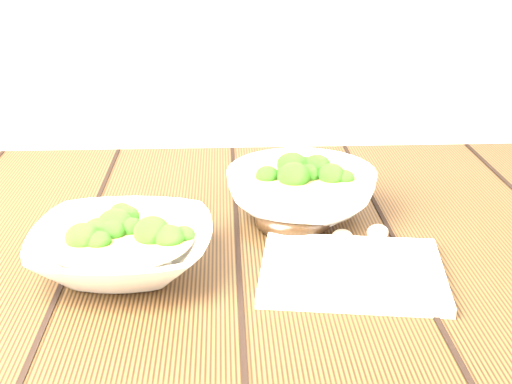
# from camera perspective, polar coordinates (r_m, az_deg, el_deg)

# --- Properties ---
(table) EXTENTS (1.20, 0.80, 0.75)m
(table) POSITION_cam_1_polar(r_m,az_deg,el_deg) (0.95, -0.17, -10.79)
(table) COLOR #33200E
(table) RESTS_ON ground
(soup_bowl_front) EXTENTS (0.22, 0.22, 0.06)m
(soup_bowl_front) POSITION_cam_1_polar(r_m,az_deg,el_deg) (0.84, -10.65, -4.36)
(soup_bowl_front) COLOR white
(soup_bowl_front) RESTS_ON table
(soup_bowl_back) EXTENTS (0.26, 0.26, 0.07)m
(soup_bowl_back) POSITION_cam_1_polar(r_m,az_deg,el_deg) (0.97, 3.63, 0.15)
(soup_bowl_back) COLOR white
(soup_bowl_back) RESTS_ON table
(trivet) EXTENTS (0.13, 0.13, 0.02)m
(trivet) POSITION_cam_1_polar(r_m,az_deg,el_deg) (0.94, 2.98, -2.17)
(trivet) COLOR black
(trivet) RESTS_ON table
(napkin) EXTENTS (0.23, 0.20, 0.01)m
(napkin) POSITION_cam_1_polar(r_m,az_deg,el_deg) (0.83, 7.69, -6.30)
(napkin) COLOR beige
(napkin) RESTS_ON table
(spoon_left) EXTENTS (0.05, 0.17, 0.01)m
(spoon_left) POSITION_cam_1_polar(r_m,az_deg,el_deg) (0.86, 6.84, -4.56)
(spoon_left) COLOR #AFAB9A
(spoon_left) RESTS_ON napkin
(spoon_right) EXTENTS (0.06, 0.17, 0.01)m
(spoon_right) POSITION_cam_1_polar(r_m,az_deg,el_deg) (0.88, 9.54, -4.07)
(spoon_right) COLOR #AFAB9A
(spoon_right) RESTS_ON napkin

